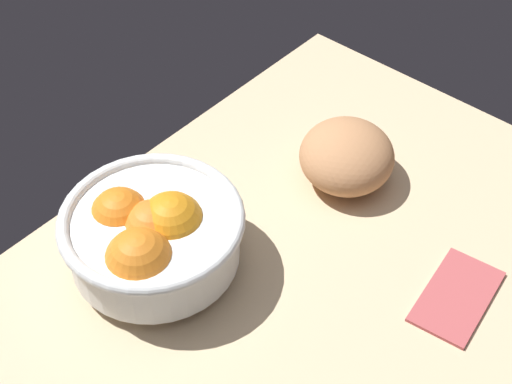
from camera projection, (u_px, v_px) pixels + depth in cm
name	position (u px, v px, depth cm)	size (l,w,h in cm)	color
ground_plane	(327.00, 291.00, 94.70)	(83.19, 67.75, 3.00)	beige
fruit_bowl	(152.00, 235.00, 91.17)	(22.17, 22.17, 10.94)	white
bread_loaf	(347.00, 156.00, 103.70)	(13.67, 12.88, 8.08)	tan
napkin_folded	(457.00, 295.00, 91.77)	(13.08, 7.30, 0.95)	#B64E50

